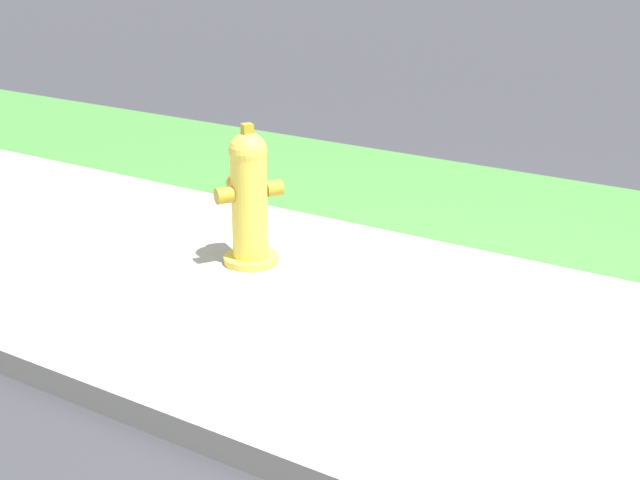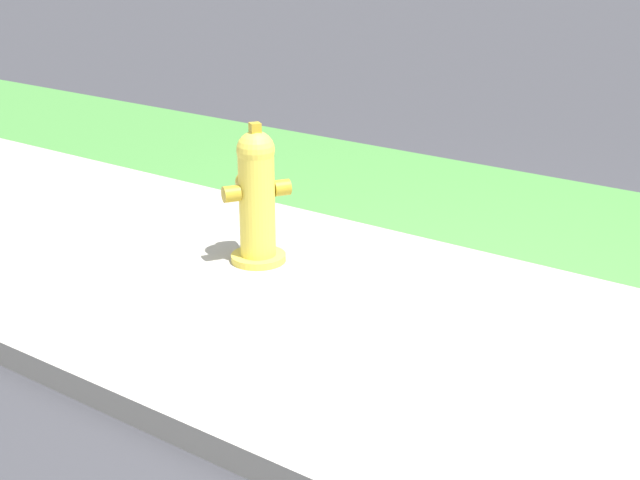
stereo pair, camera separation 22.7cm
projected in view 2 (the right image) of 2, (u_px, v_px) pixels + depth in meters
name	position (u px, v px, depth m)	size (l,w,h in m)	color
ground_plane	(430.00, 341.00, 4.11)	(120.00, 120.00, 0.00)	#38383D
sidewalk_pavement	(430.00, 340.00, 4.11)	(18.00, 2.29, 0.01)	#ADA89E
grass_verge	(584.00, 223.00, 5.62)	(18.00, 1.68, 0.01)	#47893D
street_curb	(262.00, 454.00, 3.16)	(18.00, 0.16, 0.12)	#ADA89E
fire_hydrant_at_driveway	(257.00, 197.00, 4.88)	(0.36, 0.37, 0.80)	yellow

